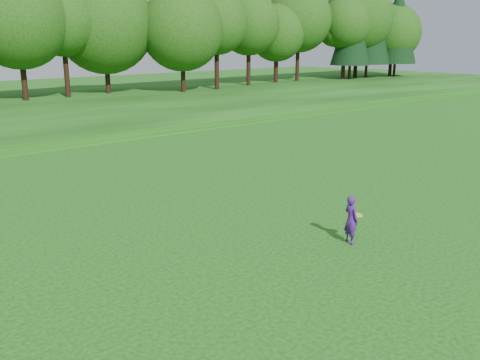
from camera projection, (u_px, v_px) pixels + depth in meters
ground at (352, 246)px, 15.87m from camera, size 140.00×140.00×0.00m
berm at (3, 113)px, 41.15m from camera, size 130.00×30.00×0.60m
walking_path at (77, 144)px, 30.78m from camera, size 130.00×1.60×0.04m
woman at (351, 219)px, 15.91m from camera, size 0.50×0.61×1.48m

